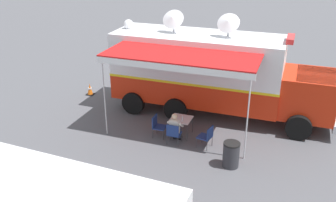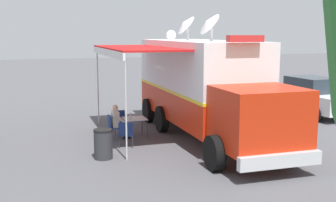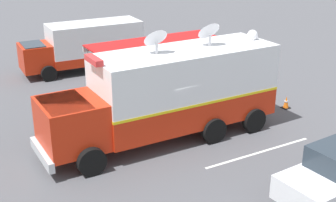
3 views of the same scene
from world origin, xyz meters
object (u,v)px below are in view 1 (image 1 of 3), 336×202
(seated_responder, at_px, (175,127))
(trash_bin, at_px, (231,155))
(folding_chair_at_table, at_px, (174,133))
(command_truck, at_px, (214,72))
(folding_chair_spare_by_truck, at_px, (207,135))
(folding_table, at_px, (181,120))
(folding_chair_beside_table, at_px, (157,125))
(traffic_cone, at_px, (90,89))
(car_behind_truck, at_px, (198,51))
(water_bottle, at_px, (182,118))

(seated_responder, height_order, trash_bin, seated_responder)
(folding_chair_at_table, relative_size, trash_bin, 0.96)
(command_truck, relative_size, folding_chair_spare_by_truck, 11.02)
(folding_table, height_order, seated_responder, seated_responder)
(folding_chair_at_table, bearing_deg, folding_chair_beside_table, -118.91)
(traffic_cone, bearing_deg, trash_bin, 60.66)
(seated_responder, relative_size, car_behind_truck, 0.29)
(folding_chair_spare_by_truck, relative_size, trash_bin, 0.96)
(seated_responder, xyz_separation_m, car_behind_truck, (-9.54, -1.34, 0.23))
(command_truck, distance_m, water_bottle, 2.89)
(seated_responder, bearing_deg, folding_chair_spare_by_truck, 88.68)
(water_bottle, bearing_deg, folding_chair_spare_by_truck, 66.68)
(folding_chair_at_table, xyz_separation_m, folding_chair_beside_table, (-0.43, -0.79, 0.00))
(command_truck, height_order, water_bottle, command_truck)
(folding_chair_beside_table, xyz_separation_m, trash_bin, (1.25, 3.07, -0.06))
(water_bottle, distance_m, car_behind_truck, 9.23)
(command_truck, bearing_deg, folding_chair_beside_table, -30.18)
(seated_responder, height_order, traffic_cone, seated_responder)
(folding_table, xyz_separation_m, folding_chair_beside_table, (0.37, -0.85, -0.16))
(folding_chair_at_table, height_order, trash_bin, trash_bin)
(folding_chair_beside_table, bearing_deg, folding_table, 113.27)
(traffic_cone, bearing_deg, folding_chair_beside_table, 56.37)
(command_truck, distance_m, trash_bin, 4.53)
(folding_chair_at_table, xyz_separation_m, traffic_cone, (-3.49, -5.38, -0.23))
(trash_bin, distance_m, car_behind_truck, 11.16)
(water_bottle, relative_size, trash_bin, 0.25)
(folding_table, distance_m, water_bottle, 0.26)
(folding_chair_at_table, relative_size, traffic_cone, 1.50)
(folding_table, distance_m, folding_chair_spare_by_truck, 1.35)
(traffic_cone, bearing_deg, command_truck, 87.39)
(folding_chair_beside_table, bearing_deg, water_bottle, 101.08)
(water_bottle, bearing_deg, folding_table, -148.72)
(command_truck, height_order, trash_bin, command_truck)
(water_bottle, xyz_separation_m, folding_chair_at_table, (0.62, -0.17, -0.32))
(folding_chair_spare_by_truck, bearing_deg, traffic_cone, -116.70)
(folding_table, bearing_deg, command_truck, 162.42)
(water_bottle, distance_m, seated_responder, 0.50)
(folding_chair_at_table, distance_m, folding_chair_spare_by_truck, 1.25)
(folding_chair_at_table, distance_m, trash_bin, 2.42)
(water_bottle, height_order, trash_bin, water_bottle)
(command_truck, xyz_separation_m, folding_chair_spare_by_truck, (3.05, 0.42, -1.43))
(command_truck, distance_m, seated_responder, 3.39)
(folding_table, distance_m, folding_chair_at_table, 0.82)
(folding_table, xyz_separation_m, folding_chair_at_table, (0.80, -0.06, -0.16))
(command_truck, relative_size, trash_bin, 10.53)
(seated_responder, bearing_deg, traffic_cone, -121.50)
(car_behind_truck, bearing_deg, traffic_cone, -32.97)
(folding_chair_beside_table, bearing_deg, seated_responder, 72.82)
(folding_chair_beside_table, relative_size, trash_bin, 0.96)
(folding_table, relative_size, folding_chair_at_table, 0.96)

